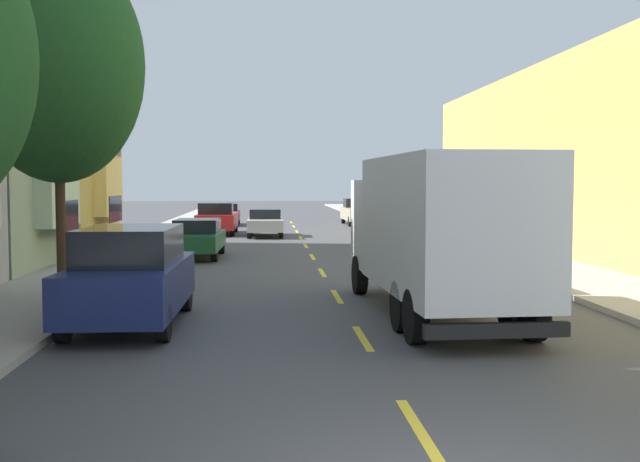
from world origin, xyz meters
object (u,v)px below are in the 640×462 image
Objects in this scene: parked_hatchback_white at (433,237)px; parked_pickup_champagne at (359,212)px; delivery_box_truck at (436,226)px; street_tree_second at (57,64)px; moving_silver_sedan at (265,222)px; parked_pickup_red at (217,219)px; parked_sedan_charcoal at (403,228)px; parked_sedan_burgundy at (226,214)px; parked_sedan_forest at (197,237)px; parked_suv_navy at (131,275)px.

parked_hatchback_white is 0.75× the size of parked_pickup_champagne.
delivery_box_truck reaches higher than parked_pickup_champagne.
delivery_box_truck is (8.21, -2.10, -3.56)m from street_tree_second.
delivery_box_truck is 24.36m from moving_silver_sedan.
parked_pickup_champagne and parked_pickup_red have the same top height.
delivery_box_truck reaches higher than parked_pickup_red.
parked_hatchback_white is (2.67, 12.32, -1.14)m from delivery_box_truck.
parked_hatchback_white is 0.88× the size of parked_sedan_charcoal.
parked_pickup_champagne reaches higher than moving_silver_sedan.
delivery_box_truck is 1.80× the size of parked_sedan_charcoal.
street_tree_second reaches higher than parked_sedan_burgundy.
parked_sedan_charcoal is (2.59, 18.08, -1.15)m from delivery_box_truck.
parked_hatchback_white is 0.88× the size of parked_sedan_forest.
street_tree_second reaches higher than parked_suv_navy.
parked_sedan_burgundy is at bearing 86.56° from street_tree_second.
parked_suv_navy is at bearing -89.95° from parked_pickup_red.
delivery_box_truck is 1.80× the size of parked_sedan_forest.
parked_pickup_red is (-0.02, 26.41, -0.16)m from parked_suv_navy.
moving_silver_sedan is at bearing 78.17° from street_tree_second.
parked_pickup_champagne is 8.89m from parked_sedan_burgundy.
delivery_box_truck is 14.43m from parked_sedan_forest.
street_tree_second is 22.93m from moving_silver_sedan.
parked_sedan_burgundy is 35.40m from parked_suv_navy.
parked_sedan_charcoal is (-0.08, 5.76, -0.01)m from parked_hatchback_white.
street_tree_second reaches higher than moving_silver_sedan.
parked_hatchback_white is at bearing -89.16° from parked_sedan_charcoal.
parked_sedan_charcoal is (-0.07, -16.61, -0.08)m from parked_pickup_champagne.
street_tree_second reaches higher than parked_sedan_charcoal.
parked_pickup_champagne reaches higher than parked_sedan_burgundy.
parked_hatchback_white is 0.76× the size of parked_pickup_red.
parked_hatchback_white is 15.63m from parked_suv_navy.
parked_pickup_champagne is 1.01× the size of parked_pickup_red.
parked_sedan_burgundy is 11.10m from moving_silver_sedan.
delivery_box_truck is 26.61m from parked_pickup_red.
parked_sedan_charcoal is at bearing -41.46° from parked_pickup_red.
street_tree_second is 33.14m from parked_sedan_burgundy.
moving_silver_sedan is at bearing 118.16° from parked_hatchback_white.
parked_sedan_burgundy is 0.94× the size of parked_suv_navy.
parked_suv_navy is at bearing -95.97° from moving_silver_sedan.
parked_pickup_champagne is at bearing 44.94° from parked_pickup_red.
parked_pickup_red is (2.00, 23.75, -4.63)m from street_tree_second.
street_tree_second is 5.58m from parked_suv_navy.
parked_sedan_forest and parked_sedan_charcoal have the same top height.
parked_pickup_champagne is 1.19× the size of moving_silver_sedan.
parked_sedan_charcoal is (10.80, 15.98, -4.71)m from street_tree_second.
parked_pickup_champagne reaches higher than parked_sedan_charcoal.
parked_pickup_champagne is 36.34m from parked_suv_navy.
parked_pickup_red reaches higher than parked_sedan_charcoal.
parked_pickup_red reaches higher than parked_sedan_burgundy.
parked_pickup_red reaches higher than moving_silver_sedan.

